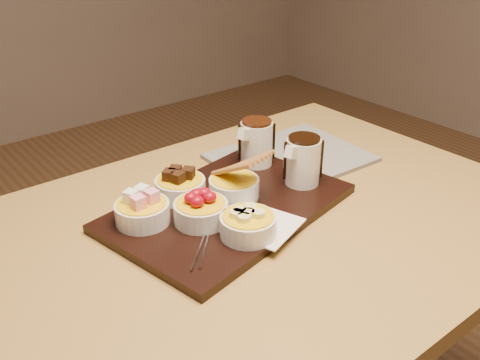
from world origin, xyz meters
TOP-DOWN VIEW (x-y plane):
  - dining_table at (0.00, 0.00)m, footprint 1.20×0.80m
  - serving_board at (0.01, 0.06)m, footprint 0.51×0.38m
  - napkin at (0.01, -0.04)m, footprint 0.15×0.15m
  - bowl_marshmallows at (-0.15, 0.10)m, footprint 0.10×0.10m
  - bowl_cake at (-0.05, 0.14)m, footprint 0.10×0.10m
  - bowl_strawberries at (-0.07, 0.04)m, footprint 0.10×0.10m
  - bowl_biscotti at (0.04, 0.07)m, footprint 0.10×0.10m
  - bowl_bananas at (-0.03, -0.05)m, footprint 0.10×0.10m
  - pitcher_dark_chocolate at (0.18, 0.03)m, footprint 0.08×0.08m
  - pitcher_milk_chocolate at (0.17, 0.16)m, footprint 0.08×0.08m
  - fondue_skewers at (-0.07, 0.01)m, footprint 0.20×0.21m
  - newspaper at (0.27, 0.15)m, footprint 0.35×0.28m

SIDE VIEW (x-z plane):
  - dining_table at x=0.00m, z-range 0.28..1.03m
  - newspaper at x=0.27m, z-range 0.75..0.76m
  - serving_board at x=0.01m, z-range 0.75..0.77m
  - napkin at x=0.01m, z-range 0.77..0.77m
  - fondue_skewers at x=-0.07m, z-range 0.77..0.78m
  - bowl_marshmallows at x=-0.15m, z-range 0.77..0.81m
  - bowl_cake at x=-0.05m, z-range 0.77..0.81m
  - bowl_strawberries at x=-0.07m, z-range 0.77..0.81m
  - bowl_biscotti at x=0.04m, z-range 0.77..0.81m
  - bowl_bananas at x=-0.03m, z-range 0.77..0.81m
  - pitcher_dark_chocolate at x=0.18m, z-range 0.77..0.87m
  - pitcher_milk_chocolate at x=0.17m, z-range 0.77..0.87m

